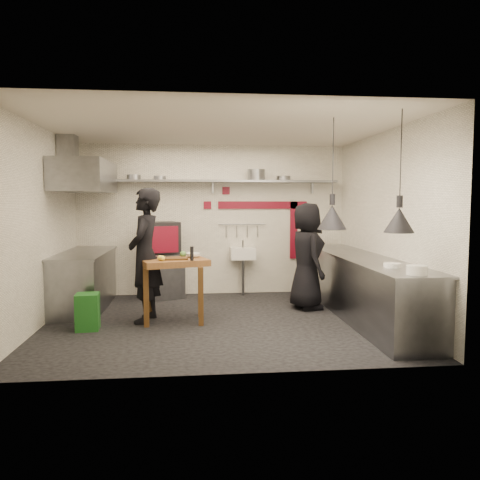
{
  "coord_description": "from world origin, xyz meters",
  "views": [
    {
      "loc": [
        -0.4,
        -6.71,
        1.76
      ],
      "look_at": [
        0.33,
        0.3,
        1.17
      ],
      "focal_mm": 35.0,
      "sensor_mm": 36.0,
      "label": 1
    }
  ],
  "objects": [
    {
      "name": "veg_ball",
      "position": [
        -0.53,
        0.25,
        0.97
      ],
      "size": [
        0.1,
        0.1,
        0.09
      ],
      "primitive_type": "sphere",
      "rotation": [
        0.0,
        0.0,
        0.07
      ],
      "color": "#4F7F37",
      "rests_on": "prep_table"
    },
    {
      "name": "green_bin",
      "position": [
        -1.82,
        -0.26,
        0.25
      ],
      "size": [
        0.33,
        0.33,
        0.5
      ],
      "primitive_type": "cube",
      "rotation": [
        0.0,
        0.0,
        0.08
      ],
      "color": "#185519",
      "rests_on": "floor"
    },
    {
      "name": "lemon_b",
      "position": [
        -0.81,
        -0.14,
        0.96
      ],
      "size": [
        0.08,
        0.08,
        0.08
      ],
      "primitive_type": "sphere",
      "rotation": [
        0.0,
        0.0,
        -0.07
      ],
      "color": "yellow",
      "rests_on": "prep_table"
    },
    {
      "name": "counter_right",
      "position": [
        2.15,
        0.0,
        0.45
      ],
      "size": [
        0.7,
        3.8,
        0.9
      ],
      "primitive_type": "cube",
      "color": "slate",
      "rests_on": "floor"
    },
    {
      "name": "wall_back",
      "position": [
        0.0,
        2.1,
        1.4
      ],
      "size": [
        5.0,
        0.04,
        2.8
      ],
      "primitive_type": "cube",
      "color": "white",
      "rests_on": "floor"
    },
    {
      "name": "pan_far_left",
      "position": [
        -1.43,
        1.92,
        2.19
      ],
      "size": [
        0.26,
        0.26,
        0.09
      ],
      "primitive_type": "cylinder",
      "rotation": [
        0.0,
        0.0,
        0.02
      ],
      "color": "slate",
      "rests_on": "back_shelf"
    },
    {
      "name": "red_tile_b",
      "position": [
        -0.1,
        2.08,
        1.68
      ],
      "size": [
        0.14,
        0.02,
        0.14
      ],
      "primitive_type": "cube",
      "color": "maroon",
      "rests_on": "wall_back"
    },
    {
      "name": "counter_right_top",
      "position": [
        2.15,
        0.0,
        0.92
      ],
      "size": [
        0.76,
        3.9,
        0.03
      ],
      "primitive_type": "cube",
      "color": "slate",
      "rests_on": "counter_right"
    },
    {
      "name": "counter_left_top",
      "position": [
        -2.15,
        1.05,
        0.92
      ],
      "size": [
        0.76,
        2.0,
        0.03
      ],
      "primitive_type": "cube",
      "color": "slate",
      "rests_on": "counter_left"
    },
    {
      "name": "prep_table",
      "position": [
        -0.66,
        0.06,
        0.46
      ],
      "size": [
        1.06,
        0.88,
        0.92
      ],
      "primitive_type": null,
      "rotation": [
        0.0,
        0.0,
        0.29
      ],
      "color": "brown",
      "rests_on": "floor"
    },
    {
      "name": "sink_drain",
      "position": [
        0.55,
        1.88,
        0.34
      ],
      "size": [
        0.06,
        0.06,
        0.66
      ],
      "primitive_type": "cylinder",
      "color": "slate",
      "rests_on": "floor"
    },
    {
      "name": "pan_right",
      "position": [
        1.31,
        1.92,
        2.18
      ],
      "size": [
        0.3,
        0.3,
        0.08
      ],
      "primitive_type": "cylinder",
      "rotation": [
        0.0,
        0.0,
        0.18
      ],
      "color": "slate",
      "rests_on": "back_shelf"
    },
    {
      "name": "heat_lamp_near",
      "position": [
        1.38,
        -0.92,
        2.1
      ],
      "size": [
        0.48,
        0.48,
        1.4
      ],
      "primitive_type": null,
      "rotation": [
        0.0,
        0.0,
        -0.36
      ],
      "color": "black",
      "rests_on": "ceiling"
    },
    {
      "name": "utensil_rail",
      "position": [
        0.55,
        2.06,
        1.32
      ],
      "size": [
        0.9,
        0.02,
        0.02
      ],
      "primitive_type": "cylinder",
      "rotation": [
        0.0,
        1.57,
        0.0
      ],
      "color": "slate",
      "rests_on": "wall_back"
    },
    {
      "name": "wall_left",
      "position": [
        -2.5,
        0.0,
        1.4
      ],
      "size": [
        0.04,
        4.2,
        2.8
      ],
      "primitive_type": "cube",
      "color": "white",
      "rests_on": "floor"
    },
    {
      "name": "pepper_mill",
      "position": [
        -0.4,
        -0.14,
        1.02
      ],
      "size": [
        0.05,
        0.05,
        0.2
      ],
      "primitive_type": "cylinder",
      "rotation": [
        0.0,
        0.0,
        -0.01
      ],
      "color": "black",
      "rests_on": "prep_table"
    },
    {
      "name": "heat_lamp_far",
      "position": [
        1.98,
        -1.54,
        2.1
      ],
      "size": [
        0.39,
        0.39,
        1.41
      ],
      "primitive_type": null,
      "rotation": [
        0.0,
        0.0,
        -0.12
      ],
      "color": "black",
      "rests_on": "ceiling"
    },
    {
      "name": "red_tile_a",
      "position": [
        0.25,
        2.08,
        1.95
      ],
      "size": [
        0.14,
        0.02,
        0.14
      ],
      "primitive_type": "cube",
      "color": "maroon",
      "rests_on": "wall_back"
    },
    {
      "name": "combi_oven",
      "position": [
        -0.93,
        1.81,
        1.09
      ],
      "size": [
        0.68,
        0.66,
        0.58
      ],
      "primitive_type": "cube",
      "rotation": [
        0.0,
        0.0,
        0.37
      ],
      "color": "black",
      "rests_on": "oven_stand"
    },
    {
      "name": "counter_left",
      "position": [
        -2.15,
        1.05,
        0.45
      ],
      "size": [
        0.7,
        1.9,
        0.9
      ],
      "primitive_type": "cube",
      "color": "slate",
      "rests_on": "floor"
    },
    {
      "name": "pan_mid_left",
      "position": [
        -0.96,
        1.92,
        2.18
      ],
      "size": [
        0.29,
        0.29,
        0.07
      ],
      "primitive_type": "cylinder",
      "rotation": [
        0.0,
        0.0,
        -0.37
      ],
      "color": "slate",
      "rests_on": "back_shelf"
    },
    {
      "name": "stock_pot",
      "position": [
        0.8,
        1.92,
        2.24
      ],
      "size": [
        0.43,
        0.43,
        0.2
      ],
      "primitive_type": "cylinder",
      "rotation": [
        0.0,
        0.0,
        0.42
      ],
      "color": "slate",
      "rests_on": "back_shelf"
    },
    {
      "name": "shelf_bracket_right",
      "position": [
        1.9,
        2.07,
        2.02
      ],
      "size": [
        0.04,
        0.06,
        0.24
      ],
      "primitive_type": "cube",
      "color": "slate",
      "rests_on": "wall_back"
    },
    {
      "name": "ceiling",
      "position": [
        0.0,
        0.0,
        2.8
      ],
      "size": [
        5.0,
        5.0,
        0.0
      ],
      "primitive_type": "plane",
      "color": "silver",
      "rests_on": "floor"
    },
    {
      "name": "small_bowl_right",
      "position": [
        2.1,
        -1.13,
        0.96
      ],
      "size": [
        0.24,
        0.24,
        0.05
      ],
      "primitive_type": "cylinder",
      "rotation": [
        0.0,
        0.0,
        -0.11
      ],
      "color": "white",
      "rests_on": "counter_right_top"
    },
    {
      "name": "lemon_a",
      "position": [
        -0.84,
        -0.11,
        0.96
      ],
      "size": [
        0.1,
        0.1,
        0.08
      ],
      "primitive_type": "sphere",
      "rotation": [
        0.0,
        0.0,
        -0.36
      ],
      "color": "yellow",
      "rests_on": "prep_table"
    },
    {
      "name": "oven_glass",
      "position": [
        -0.88,
        1.51,
        1.09
      ],
      "size": [
        0.3,
        0.13,
        0.34
      ],
      "primitive_type": "cube",
      "rotation": [
        0.0,
        0.0,
        0.37
      ],
      "color": "black",
      "rests_on": "oven_door"
    },
    {
      "name": "hood_duct",
      "position": [
        -2.35,
        1.05,
        2.55
      ],
      "size": [
        0.28,
        0.28,
        0.5
      ],
      "primitive_type": "cube",
      "color": "slate",
      "rests_on": "ceiling"
    },
    {
      "name": "oven_door",
      "position": [
        -0.89,
        1.46,
        1.09
      ],
      "size": [
        0.52,
        0.23,
        0.46
      ],
      "primitive_type": "cube",
      "rotation": [
        0.0,
        0.0,
        0.37
      ],
      "color": "maroon",
      "rests_on": "combi_oven"
    },
    {
      "name": "hand_sink",
      "position": [
        0.55,
        1.92,
        0.78
      ],
      "size": [
        0.46,
        0.34,
        0.22
      ],
      "primitive_type": "cube",
      "color": "white",
      "rests_on": "wall_back"
    },
    {
      "name": "bowl",
      "position": [
        -0.38,
        0.23,
        0.95
      ],
      "size": [
        0.22,
        0.22,
        0.07
      ],
      "primitive_type": "imported",
      "rotation": [
        0.0,
        0.0,
        0.05
      ],
      "color": "white",
      "rests_on": "prep_table"
    },
    {
      "name": "shelf_bracket_left",
      "position": [
        -1.9,
        2.07,
        2.02
      ],
      "size": [
        0.04,
        0.06,
        0.24
      ],
      "primitive_type": "cube",
      "color": "slate",
      "rests_on": "wall_back"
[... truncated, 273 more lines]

